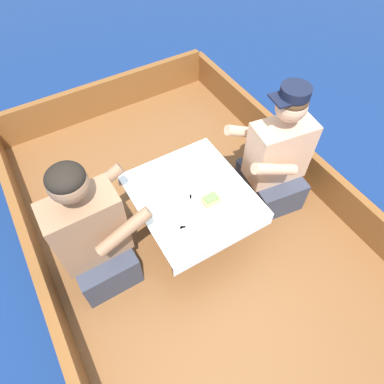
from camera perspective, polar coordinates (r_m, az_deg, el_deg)
The scene contains 22 objects.
ground_plane at distance 2.69m, azimuth 0.39°, elevation -9.31°, with size 60.00×60.00×0.00m, color navy.
boat_deck at distance 2.59m, azimuth 0.41°, elevation -8.02°, with size 2.09×3.23×0.25m, color brown.
gunwale_port at distance 2.29m, azimuth -22.81°, elevation -15.49°, with size 0.06×3.23×0.28m, color brown.
gunwale_starboard at distance 2.82m, azimuth 18.47°, elevation 4.30°, with size 0.06×3.23×0.28m, color brown.
bow_coaming at distance 3.38m, azimuth -14.05°, elevation 15.27°, with size 1.97×0.06×0.32m, color brown.
cockpit_table at distance 2.19m, azimuth -0.00°, elevation -0.98°, with size 0.70×0.77×0.41m.
person_port at distance 2.08m, azimuth -16.18°, elevation -7.15°, with size 0.53×0.44×0.99m.
person_starboard at distance 2.44m, azimuth 13.69°, elevation 5.06°, with size 0.56×0.50×0.99m.
plate_sandwich at distance 2.12m, azimuth 3.13°, elevation -1.69°, with size 0.18×0.18×0.01m.
plate_bread at distance 2.32m, azimuth 2.91°, elevation 4.72°, with size 0.18×0.18×0.01m.
sandwich at distance 2.10m, azimuth 3.16°, elevation -1.25°, with size 0.11×0.07×0.05m.
bowl_port_near at distance 2.25m, azimuth -1.82°, elevation 3.42°, with size 0.13×0.13×0.04m.
bowl_starboard_near at distance 2.05m, azimuth -3.94°, elevation -3.50°, with size 0.13×0.13×0.04m.
bowl_center_far at distance 2.27m, azimuth -6.43°, elevation 3.53°, with size 0.12×0.12×0.04m.
bowl_port_far at distance 2.16m, azimuth -3.76°, elevation 0.70°, with size 0.12×0.12×0.04m.
coffee_cup_port at distance 2.12m, azimuth 8.53°, elevation -0.98°, with size 0.10×0.07×0.06m.
coffee_cup_starboard at distance 2.20m, azimuth 4.92°, elevation 2.07°, with size 0.10×0.07×0.06m.
utensil_spoon_port at distance 2.23m, azimuth 0.09°, elevation 2.25°, with size 0.14×0.12×0.01m.
utensil_knife_starboard at distance 1.99m, azimuth -2.45°, elevation -7.33°, with size 0.14×0.12×0.00m.
utensil_fork_port at distance 2.02m, azimuth -0.12°, elevation -5.67°, with size 0.17×0.07×0.00m.
utensil_fork_starboard at distance 2.11m, azimuth -0.22°, elevation -1.90°, with size 0.10×0.16×0.00m.
utensil_knife_port at distance 2.04m, azimuth 4.60°, elevation -5.06°, with size 0.14×0.12×0.00m.
Camera 1 is at (-0.67, -1.09, 2.37)m, focal length 32.00 mm.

